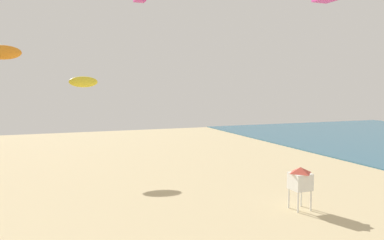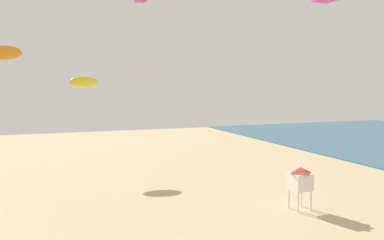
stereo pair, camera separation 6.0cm
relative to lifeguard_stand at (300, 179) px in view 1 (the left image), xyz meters
name	(u,v)px [view 1 (the left image)]	position (x,y,z in m)	size (l,w,h in m)	color
lifeguard_stand	(300,179)	(0.00, 0.00, 0.00)	(1.10, 1.10, 2.55)	white
kite_orange_parafoil	(1,52)	(-16.70, 11.08, 7.82)	(2.59, 0.72, 1.01)	orange
kite_yellow_parafoil	(83,82)	(-10.64, 18.42, 5.92)	(2.61, 0.73, 1.02)	yellow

